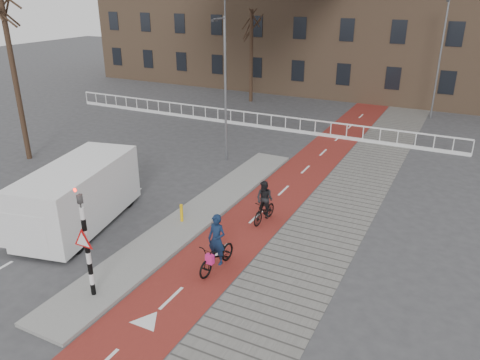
% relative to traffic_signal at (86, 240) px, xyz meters
% --- Properties ---
extents(ground, '(120.00, 120.00, 0.00)m').
position_rel_traffic_signal_xyz_m(ground, '(0.60, 2.02, -1.99)').
color(ground, '#38383A').
rests_on(ground, ground).
extents(bike_lane, '(2.50, 60.00, 0.01)m').
position_rel_traffic_signal_xyz_m(bike_lane, '(2.10, 12.02, -1.98)').
color(bike_lane, maroon).
rests_on(bike_lane, ground).
extents(sidewalk, '(3.00, 60.00, 0.01)m').
position_rel_traffic_signal_xyz_m(sidewalk, '(4.90, 12.02, -1.98)').
color(sidewalk, slate).
rests_on(sidewalk, ground).
extents(curb_island, '(1.80, 16.00, 0.12)m').
position_rel_traffic_signal_xyz_m(curb_island, '(-0.10, 6.02, -1.93)').
color(curb_island, gray).
rests_on(curb_island, ground).
extents(traffic_signal, '(0.80, 0.80, 3.68)m').
position_rel_traffic_signal_xyz_m(traffic_signal, '(0.00, 0.00, 0.00)').
color(traffic_signal, black).
rests_on(traffic_signal, curb_island).
extents(bollard, '(0.12, 0.12, 0.71)m').
position_rel_traffic_signal_xyz_m(bollard, '(-0.26, 5.19, -1.51)').
color(bollard, '#ECB50D').
rests_on(bollard, curb_island).
extents(cyclist_near, '(0.82, 1.94, 1.97)m').
position_rel_traffic_signal_xyz_m(cyclist_near, '(2.56, 3.02, -1.32)').
color(cyclist_near, black).
rests_on(cyclist_near, bike_lane).
extents(cyclist_far, '(0.77, 1.60, 1.71)m').
position_rel_traffic_signal_xyz_m(cyclist_far, '(2.55, 6.82, -1.27)').
color(cyclist_far, black).
rests_on(cyclist_far, bike_lane).
extents(van, '(3.45, 6.04, 2.44)m').
position_rel_traffic_signal_xyz_m(van, '(-3.71, 3.37, -0.70)').
color(van, white).
rests_on(van, ground).
extents(railing, '(28.00, 0.10, 0.99)m').
position_rel_traffic_signal_xyz_m(railing, '(-4.40, 19.02, -1.68)').
color(railing, silver).
rests_on(railing, ground).
extents(tree_left, '(0.27, 0.27, 9.43)m').
position_rel_traffic_signal_xyz_m(tree_left, '(-11.93, 7.86, 2.72)').
color(tree_left, black).
rests_on(tree_left, ground).
extents(tree_mid, '(0.29, 0.29, 7.11)m').
position_rel_traffic_signal_xyz_m(tree_mid, '(-7.12, 25.79, 1.56)').
color(tree_mid, black).
rests_on(tree_mid, ground).
extents(streetlight_near, '(0.12, 0.12, 7.37)m').
position_rel_traffic_signal_xyz_m(streetlight_near, '(-2.19, 12.44, 1.70)').
color(streetlight_near, slate).
rests_on(streetlight_near, ground).
extents(streetlight_left, '(0.12, 0.12, 8.29)m').
position_rel_traffic_signal_xyz_m(streetlight_left, '(-7.97, 23.11, 2.15)').
color(streetlight_left, slate).
rests_on(streetlight_left, ground).
extents(streetlight_right, '(0.12, 0.12, 7.99)m').
position_rel_traffic_signal_xyz_m(streetlight_right, '(6.63, 26.92, 2.00)').
color(streetlight_right, slate).
rests_on(streetlight_right, ground).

